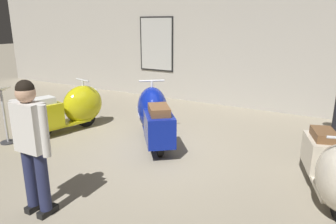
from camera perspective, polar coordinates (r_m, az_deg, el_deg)
name	(u,v)px	position (r m, az deg, el deg)	size (l,w,h in m)	color
ground_plane	(150,158)	(5.30, -3.26, -8.37)	(60.00, 60.00, 0.00)	gray
showroom_back_wall	(232,41)	(8.51, 11.72, 12.62)	(18.00, 0.24, 3.46)	#ADA89E
scooter_0	(71,108)	(6.77, -17.27, 0.66)	(0.88, 1.78, 1.05)	black
scooter_1	(154,115)	(5.89, -2.54, -0.52)	(1.56, 1.76, 1.12)	black
scooter_2	(334,170)	(4.37, 28.07, -9.37)	(0.92, 1.68, 0.99)	black
visitor_0	(31,140)	(3.80, -23.72, -4.66)	(0.54, 0.26, 1.61)	black
info_stanchion	(5,120)	(6.52, -27.66, -1.30)	(0.28, 0.34, 1.08)	#333338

